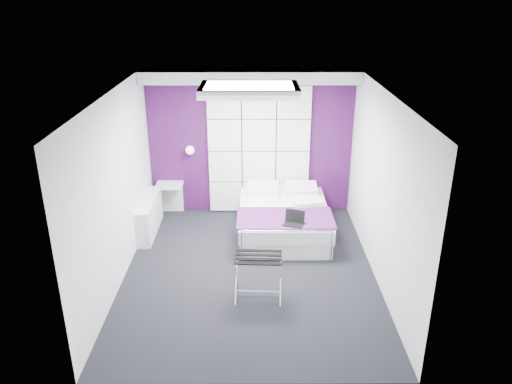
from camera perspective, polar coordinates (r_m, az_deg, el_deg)
floor at (r=7.35m, az=-0.72°, el=-9.17°), size 4.40×4.40×0.00m
ceiling at (r=6.38m, az=-0.84°, el=11.13°), size 4.40×4.40×0.00m
wall_back at (r=8.83m, az=-0.64°, el=5.66°), size 3.60×0.00×3.60m
wall_left at (r=7.01m, az=-15.65°, el=0.23°), size 0.00×4.40×4.40m
wall_right at (r=6.98m, az=14.18°, el=0.27°), size 0.00×4.40×4.40m
accent_wall at (r=8.82m, az=-0.64°, el=5.64°), size 3.58×0.02×2.58m
soffit at (r=8.32m, az=-0.69°, el=13.09°), size 3.58×0.50×0.20m
headboard at (r=8.82m, az=0.34°, el=4.74°), size 1.80×0.08×2.30m
skylight at (r=6.98m, az=-0.78°, el=11.69°), size 1.36×0.86×0.12m
wall_lamp at (r=8.80m, az=-7.53°, el=4.84°), size 0.15×0.15×0.15m
radiator at (r=8.53m, az=-12.09°, el=-2.68°), size 0.22×1.20×0.60m
bed at (r=8.31m, az=3.15°, el=-3.11°), size 1.51×1.81×0.64m
nightstand at (r=9.03m, az=-9.87°, el=0.80°), size 0.47×0.36×0.05m
luggage_rack at (r=6.69m, az=0.28°, el=-9.62°), size 0.61×0.45×0.60m
laptop at (r=7.60m, az=4.30°, el=-3.29°), size 0.30×0.21×0.22m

